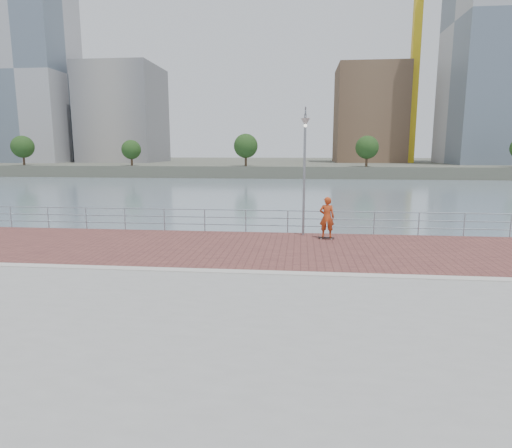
# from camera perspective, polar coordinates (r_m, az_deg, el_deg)

# --- Properties ---
(water) EXTENTS (400.00, 400.00, 0.00)m
(water) POSITION_cam_1_polar(r_m,az_deg,el_deg) (14.87, -0.82, -13.99)
(water) COLOR slate
(water) RESTS_ON ground
(seawall) EXTENTS (40.00, 24.00, 2.00)m
(seawall) POSITION_cam_1_polar(r_m,az_deg,el_deg) (10.01, -4.44, -20.28)
(seawall) COLOR gray
(seawall) RESTS_ON ground
(brick_lane) EXTENTS (40.00, 6.80, 0.02)m
(brick_lane) POSITION_cam_1_polar(r_m,az_deg,el_deg) (17.64, 0.54, -3.24)
(brick_lane) COLOR brown
(brick_lane) RESTS_ON seawall
(curb) EXTENTS (40.00, 0.40, 0.06)m
(curb) POSITION_cam_1_polar(r_m,az_deg,el_deg) (14.17, -0.84, -6.46)
(curb) COLOR #B7B5AD
(curb) RESTS_ON seawall
(far_shore) EXTENTS (320.00, 95.00, 2.50)m
(far_shore) POSITION_cam_1_polar(r_m,az_deg,el_deg) (136.09, 5.32, 7.88)
(far_shore) COLOR #4C5142
(far_shore) RESTS_ON ground
(guardrail) EXTENTS (39.06, 0.06, 1.13)m
(guardrail) POSITION_cam_1_polar(r_m,az_deg,el_deg) (20.83, 1.43, 0.71)
(guardrail) COLOR #8C9EA8
(guardrail) RESTS_ON brick_lane
(street_lamp) EXTENTS (0.41, 1.20, 5.64)m
(street_lamp) POSITION_cam_1_polar(r_m,az_deg,el_deg) (19.58, 6.52, 9.80)
(street_lamp) COLOR gray
(street_lamp) RESTS_ON brick_lane
(skateboard) EXTENTS (0.73, 0.24, 0.08)m
(skateboard) POSITION_cam_1_polar(r_m,az_deg,el_deg) (19.60, 9.35, -1.81)
(skateboard) COLOR black
(skateboard) RESTS_ON brick_lane
(skateboarder) EXTENTS (0.70, 0.49, 1.84)m
(skateboarder) POSITION_cam_1_polar(r_m,az_deg,el_deg) (19.43, 9.43, 0.90)
(skateboarder) COLOR #B03C17
(skateboarder) RESTS_ON skateboard
(tower_crane) EXTENTS (47.00, 2.00, 50.70)m
(tower_crane) POSITION_cam_1_polar(r_m,az_deg,el_deg) (123.84, 19.39, 23.18)
(tower_crane) COLOR gold
(tower_crane) RESTS_ON far_shore
(skyline) EXTENTS (233.00, 41.00, 66.25)m
(skyline) POSITION_cam_1_polar(r_m,az_deg,el_deg) (122.93, 20.71, 19.26)
(skyline) COLOR #ADA38E
(skyline) RESTS_ON far_shore
(shoreline_trees) EXTENTS (144.98, 5.08, 6.77)m
(shoreline_trees) POSITION_cam_1_polar(r_m,az_deg,el_deg) (90.74, 10.31, 10.07)
(shoreline_trees) COLOR #473323
(shoreline_trees) RESTS_ON far_shore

